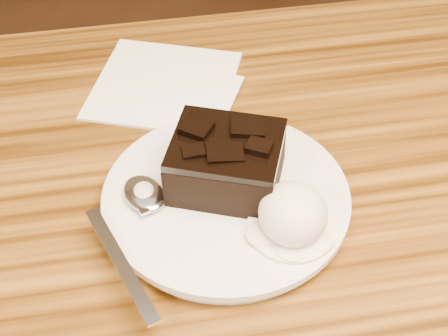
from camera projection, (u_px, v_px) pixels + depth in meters
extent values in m
cylinder|color=silver|center=(226.00, 200.00, 0.59)|extent=(0.22, 0.22, 0.02)
cube|color=black|center=(226.00, 165.00, 0.58)|extent=(0.12, 0.11, 0.04)
ellipsoid|color=white|center=(293.00, 214.00, 0.54)|extent=(0.06, 0.06, 0.05)
cylinder|color=white|center=(291.00, 228.00, 0.55)|extent=(0.08, 0.08, 0.00)
cube|color=white|center=(164.00, 83.00, 0.72)|extent=(0.19, 0.19, 0.01)
cube|color=black|center=(236.00, 186.00, 0.59)|extent=(0.01, 0.01, 0.00)
cube|color=black|center=(238.00, 176.00, 0.60)|extent=(0.01, 0.01, 0.00)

